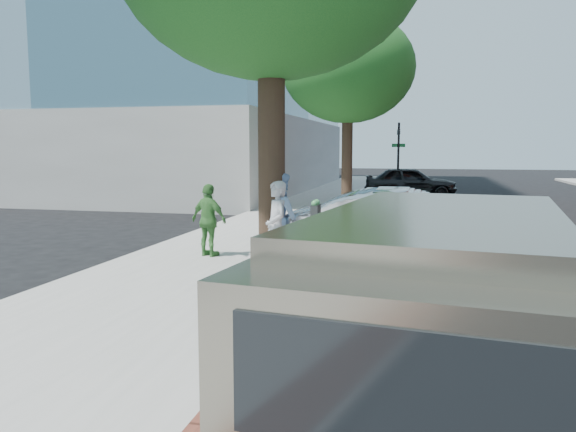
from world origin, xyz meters
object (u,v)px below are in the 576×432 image
(person_green, at_px, (209,220))
(bg_car, at_px, (410,182))
(parking_meter, at_px, (316,225))
(person_gray, at_px, (277,228))
(van, at_px, (446,300))
(person_officer, at_px, (280,219))
(sedan_silver, at_px, (413,231))

(person_green, bearing_deg, bg_car, -81.84)
(parking_meter, relative_size, person_green, 0.95)
(bg_car, bearing_deg, person_gray, 170.83)
(person_green, relative_size, van, 0.28)
(person_officer, distance_m, van, 6.10)
(van, bearing_deg, person_officer, 126.28)
(person_gray, xyz_separation_m, person_officer, (-0.14, 0.78, 0.07))
(bg_car, bearing_deg, person_green, 164.48)
(parking_meter, bearing_deg, sedan_silver, 57.26)
(person_officer, bearing_deg, van, 170.21)
(sedan_silver, xyz_separation_m, bg_car, (-0.48, 17.38, -0.05))
(person_gray, bearing_deg, van, -0.76)
(person_green, xyz_separation_m, sedan_silver, (4.26, 0.21, -0.11))
(sedan_silver, height_order, van, van)
(person_officer, height_order, bg_car, person_officer)
(person_officer, relative_size, person_green, 1.20)
(person_green, distance_m, bg_car, 17.99)
(person_gray, xyz_separation_m, sedan_silver, (2.40, 1.58, -0.19))
(person_officer, height_order, sedan_silver, person_officer)
(person_gray, relative_size, van, 0.31)
(parking_meter, relative_size, sedan_silver, 0.30)
(parking_meter, bearing_deg, van, -62.63)
(person_gray, height_order, person_green, person_gray)
(parking_meter, relative_size, bg_car, 0.32)
(van, bearing_deg, person_green, 135.61)
(parking_meter, height_order, bg_car, parking_meter)
(person_officer, bearing_deg, parking_meter, 173.82)
(person_officer, xyz_separation_m, bg_car, (2.05, 18.18, -0.31))
(person_gray, height_order, sedan_silver, person_gray)
(person_gray, bearing_deg, parking_meter, 15.17)
(person_gray, relative_size, bg_car, 0.38)
(sedan_silver, bearing_deg, person_gray, 123.11)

